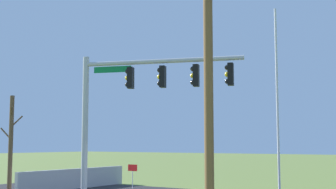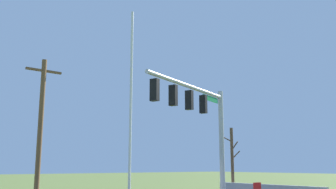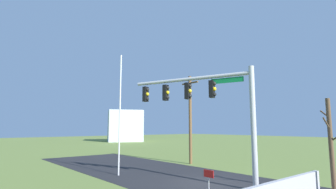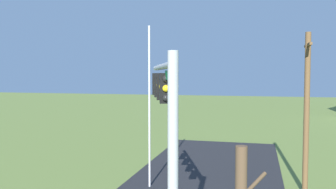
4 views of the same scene
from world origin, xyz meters
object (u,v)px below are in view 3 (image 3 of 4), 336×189
signal_mast (207,101)px  utility_pole (190,117)px  distant_building (125,126)px  bare_tree (331,145)px  open_sign (209,177)px  flagpole (120,114)px

signal_mast → utility_pole: size_ratio=0.93×
signal_mast → distant_building: size_ratio=0.96×
distant_building → utility_pole: bearing=-177.2°
bare_tree → open_sign: 5.94m
signal_mast → utility_pole: (-6.51, 5.13, -0.61)m
utility_pole → distant_building: utility_pole is taller
utility_pole → distant_building: bearing=157.9°
utility_pole → open_sign: 11.35m
utility_pole → bare_tree: 12.03m
flagpole → distant_building: 41.59m
flagpole → bare_tree: 12.04m
flagpole → open_sign: bearing=2.1°
bare_tree → flagpole: bearing=-155.4°
utility_pole → open_sign: (8.29, -7.13, -3.04)m
utility_pole → bare_tree: size_ratio=1.70×
signal_mast → flagpole: size_ratio=0.88×
utility_pole → flagpole: bearing=-83.6°
bare_tree → distant_building: size_ratio=0.61×
distant_building → signal_mast: bearing=179.9°
flagpole → open_sign: (7.46, 0.27, -3.09)m
bare_tree → distant_building: 49.29m
signal_mast → open_sign: bearing=-48.5°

